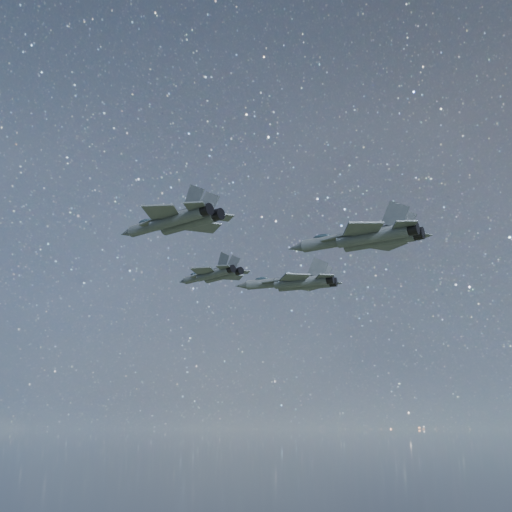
% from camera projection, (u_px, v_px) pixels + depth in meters
% --- Properties ---
extents(jet_lead, '(15.37, 10.39, 3.87)m').
position_uv_depth(jet_lead, '(213.00, 275.00, 97.79)').
color(jet_lead, '#343C41').
extents(jet_left, '(18.25, 12.70, 4.59)m').
position_uv_depth(jet_left, '(294.00, 282.00, 97.60)').
color(jet_left, '#343C41').
extents(jet_right, '(17.21, 11.92, 4.32)m').
position_uv_depth(jet_right, '(175.00, 221.00, 71.42)').
color(jet_right, '#343C41').
extents(jet_slot, '(19.19, 13.58, 4.87)m').
position_uv_depth(jet_slot, '(364.00, 238.00, 76.23)').
color(jet_slot, '#343C41').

